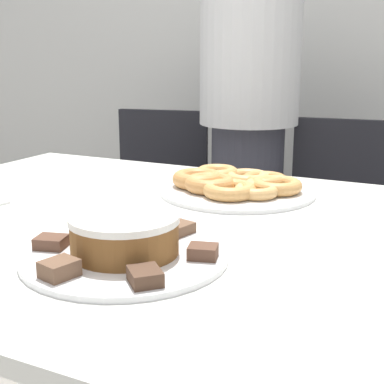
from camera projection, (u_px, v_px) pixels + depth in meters
The scene contains 23 objects.
wall_back at pixel (334, 9), 2.43m from camera, with size 8.00×0.05×2.60m.
table at pixel (160, 257), 1.15m from camera, with size 1.51×1.08×0.76m.
person_standing at pixel (249, 113), 2.04m from camera, with size 0.38×0.38×1.68m.
office_chair_left at pixel (153, 223), 2.27m from camera, with size 0.51×0.51×0.87m.
office_chair_right at pixel (337, 251), 1.94m from camera, with size 0.48×0.48×0.87m.
plate_cake at pixel (125, 255), 0.92m from camera, with size 0.36×0.36×0.01m.
plate_donuts at pixel (237, 191), 1.36m from camera, with size 0.39×0.39×0.01m.
frosted_cake at pixel (125, 234), 0.91m from camera, with size 0.19×0.19×0.07m.
lamington_0 at pixel (110, 222), 1.04m from camera, with size 0.06×0.06×0.03m.
lamington_1 at pixel (51, 242), 0.94m from camera, with size 0.06×0.06×0.02m.
lamington_2 at pixel (59, 269), 0.82m from camera, with size 0.06×0.06×0.03m.
lamington_3 at pixel (145, 276), 0.79m from camera, with size 0.07×0.07×0.02m.
lamington_4 at pixel (203, 252), 0.89m from camera, with size 0.06×0.05×0.02m.
lamington_5 at pixel (178, 228), 1.02m from camera, with size 0.06×0.06×0.02m.
donut_0 at pixel (237, 184), 1.35m from camera, with size 0.10×0.10×0.03m.
donut_1 at pixel (210, 183), 1.34m from camera, with size 0.13×0.13×0.04m.
donut_2 at pixel (229, 190), 1.28m from camera, with size 0.13×0.13×0.03m.
donut_3 at pixel (256, 191), 1.28m from camera, with size 0.11×0.11×0.03m.
donut_4 at pixel (277, 186), 1.32m from camera, with size 0.13×0.13×0.03m.
donut_5 at pixel (264, 180), 1.38m from camera, with size 0.12×0.12×0.03m.
donut_6 at pixel (247, 178), 1.41m from camera, with size 0.12×0.12×0.03m.
donut_7 at pixel (217, 173), 1.45m from camera, with size 0.12×0.12×0.04m.
donut_8 at pixel (198, 179), 1.38m from camera, with size 0.13×0.13×0.04m.
Camera 1 is at (0.53, -0.94, 1.10)m, focal length 50.00 mm.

